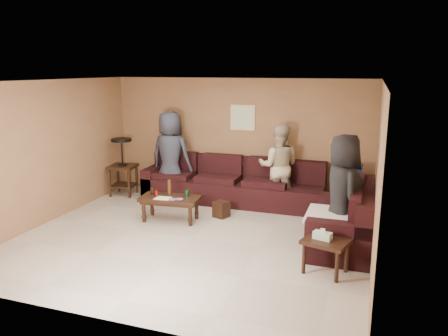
{
  "coord_description": "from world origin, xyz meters",
  "views": [
    {
      "loc": [
        2.64,
        -6.13,
        2.69
      ],
      "look_at": [
        0.25,
        0.85,
        1.0
      ],
      "focal_mm": 35.0,
      "sensor_mm": 36.0,
      "label": 1
    }
  ],
  "objects_px": {
    "coffee_table": "(170,200)",
    "person_right": "(343,193)",
    "side_table_right": "(325,244)",
    "person_left": "(171,155)",
    "end_table_left": "(123,166)",
    "waste_bin": "(221,209)",
    "sectional_sofa": "(264,198)",
    "person_middle": "(279,166)"
  },
  "relations": [
    {
      "from": "sectional_sofa",
      "to": "person_left",
      "type": "relative_size",
      "value": 2.52
    },
    {
      "from": "coffee_table",
      "to": "person_right",
      "type": "height_order",
      "value": "person_right"
    },
    {
      "from": "waste_bin",
      "to": "person_left",
      "type": "distance_m",
      "value": 1.79
    },
    {
      "from": "person_middle",
      "to": "person_left",
      "type": "bearing_deg",
      "value": -4.18
    },
    {
      "from": "person_middle",
      "to": "person_right",
      "type": "distance_m",
      "value": 2.16
    },
    {
      "from": "person_middle",
      "to": "coffee_table",
      "type": "bearing_deg",
      "value": 32.53
    },
    {
      "from": "waste_bin",
      "to": "person_right",
      "type": "relative_size",
      "value": 0.17
    },
    {
      "from": "waste_bin",
      "to": "coffee_table",
      "type": "bearing_deg",
      "value": -150.24
    },
    {
      "from": "person_right",
      "to": "person_left",
      "type": "bearing_deg",
      "value": 42.49
    },
    {
      "from": "coffee_table",
      "to": "person_middle",
      "type": "distance_m",
      "value": 2.23
    },
    {
      "from": "person_left",
      "to": "end_table_left",
      "type": "bearing_deg",
      "value": 11.48
    },
    {
      "from": "sectional_sofa",
      "to": "side_table_right",
      "type": "relative_size",
      "value": 6.86
    },
    {
      "from": "waste_bin",
      "to": "person_middle",
      "type": "distance_m",
      "value": 1.44
    },
    {
      "from": "end_table_left",
      "to": "person_left",
      "type": "relative_size",
      "value": 0.67
    },
    {
      "from": "person_left",
      "to": "person_middle",
      "type": "height_order",
      "value": "person_left"
    },
    {
      "from": "waste_bin",
      "to": "sectional_sofa",
      "type": "bearing_deg",
      "value": 29.38
    },
    {
      "from": "side_table_right",
      "to": "coffee_table",
      "type": "bearing_deg",
      "value": 156.99
    },
    {
      "from": "end_table_left",
      "to": "side_table_right",
      "type": "distance_m",
      "value": 5.14
    },
    {
      "from": "waste_bin",
      "to": "person_middle",
      "type": "xyz_separation_m",
      "value": [
        0.86,
        0.94,
        0.68
      ]
    },
    {
      "from": "side_table_right",
      "to": "waste_bin",
      "type": "relative_size",
      "value": 2.31
    },
    {
      "from": "coffee_table",
      "to": "waste_bin",
      "type": "height_order",
      "value": "coffee_table"
    },
    {
      "from": "person_left",
      "to": "sectional_sofa",
      "type": "bearing_deg",
      "value": 174.83
    },
    {
      "from": "side_table_right",
      "to": "person_left",
      "type": "height_order",
      "value": "person_left"
    },
    {
      "from": "person_middle",
      "to": "end_table_left",
      "type": "bearing_deg",
      "value": -3.45
    },
    {
      "from": "coffee_table",
      "to": "person_right",
      "type": "distance_m",
      "value": 3.05
    },
    {
      "from": "sectional_sofa",
      "to": "waste_bin",
      "type": "distance_m",
      "value": 0.83
    },
    {
      "from": "end_table_left",
      "to": "waste_bin",
      "type": "distance_m",
      "value": 2.64
    },
    {
      "from": "coffee_table",
      "to": "person_middle",
      "type": "bearing_deg",
      "value": 40.09
    },
    {
      "from": "end_table_left",
      "to": "person_right",
      "type": "distance_m",
      "value": 4.9
    },
    {
      "from": "sectional_sofa",
      "to": "waste_bin",
      "type": "bearing_deg",
      "value": -150.62
    },
    {
      "from": "sectional_sofa",
      "to": "coffee_table",
      "type": "bearing_deg",
      "value": -150.42
    },
    {
      "from": "sectional_sofa",
      "to": "waste_bin",
      "type": "relative_size",
      "value": 15.83
    },
    {
      "from": "end_table_left",
      "to": "waste_bin",
      "type": "xyz_separation_m",
      "value": [
        2.49,
        -0.7,
        -0.5
      ]
    },
    {
      "from": "coffee_table",
      "to": "person_left",
      "type": "bearing_deg",
      "value": 114.38
    },
    {
      "from": "sectional_sofa",
      "to": "person_middle",
      "type": "relative_size",
      "value": 2.81
    },
    {
      "from": "side_table_right",
      "to": "person_middle",
      "type": "height_order",
      "value": "person_middle"
    },
    {
      "from": "side_table_right",
      "to": "waste_bin",
      "type": "distance_m",
      "value": 2.67
    },
    {
      "from": "waste_bin",
      "to": "person_left",
      "type": "height_order",
      "value": "person_left"
    },
    {
      "from": "coffee_table",
      "to": "person_left",
      "type": "xyz_separation_m",
      "value": [
        -0.58,
        1.27,
        0.55
      ]
    },
    {
      "from": "sectional_sofa",
      "to": "person_left",
      "type": "xyz_separation_m",
      "value": [
        -2.1,
        0.41,
        0.6
      ]
    },
    {
      "from": "person_middle",
      "to": "side_table_right",
      "type": "bearing_deg",
      "value": 106.96
    },
    {
      "from": "person_middle",
      "to": "person_right",
      "type": "relative_size",
      "value": 0.94
    }
  ]
}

